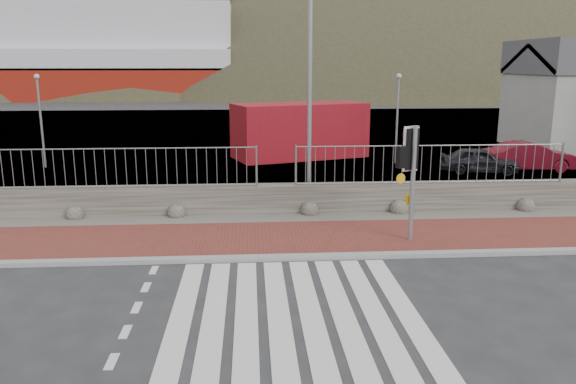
{
  "coord_description": "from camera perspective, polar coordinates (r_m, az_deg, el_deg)",
  "views": [
    {
      "loc": [
        -0.78,
        -9.64,
        4.57
      ],
      "look_at": [
        0.08,
        3.0,
        1.66
      ],
      "focal_mm": 35.0,
      "sensor_mm": 36.0,
      "label": 1
    }
  ],
  "objects": [
    {
      "name": "ground",
      "position": [
        10.69,
        0.69,
        -12.34
      ],
      "size": [
        220.0,
        220.0,
        0.0
      ],
      "primitive_type": "plane",
      "color": "#28282B",
      "rests_on": "ground"
    },
    {
      "name": "water",
      "position": [
        72.69,
        -3.31,
        9.31
      ],
      "size": [
        220.0,
        50.0,
        0.05
      ],
      "primitive_type": "cube",
      "color": "#3F4C54",
      "rests_on": "ground"
    },
    {
      "name": "zebra_crossing",
      "position": [
        10.69,
        0.69,
        -12.31
      ],
      "size": [
        4.62,
        5.6,
        0.01
      ],
      "color": "silver",
      "rests_on": "ground"
    },
    {
      "name": "streetlight",
      "position": [
        17.82,
        2.7,
        12.8
      ],
      "size": [
        1.68,
        0.59,
        8.05
      ],
      "rotation": [
        0.0,
        0.0,
        -0.25
      ],
      "color": "gray",
      "rests_on": "ground"
    },
    {
      "name": "shipping_container",
      "position": [
        27.89,
        1.2,
        6.27
      ],
      "size": [
        6.91,
        4.58,
        2.66
      ],
      "primitive_type": "cube",
      "rotation": [
        0.0,
        0.0,
        0.33
      ],
      "color": "maroon",
      "rests_on": "ground"
    },
    {
      "name": "stone_wall",
      "position": [
        17.45,
        -1.21,
        -0.71
      ],
      "size": [
        40.0,
        0.6,
        0.9
      ],
      "primitive_type": "cube",
      "color": "#454138",
      "rests_on": "ground"
    },
    {
      "name": "sidewalk_far",
      "position": [
        14.87,
        -0.69,
        -4.79
      ],
      "size": [
        40.0,
        3.0,
        0.08
      ],
      "primitive_type": "cube",
      "color": "brown",
      "rests_on": "ground"
    },
    {
      "name": "hills_backdrop",
      "position": [
        101.65,
        0.51,
        -2.83
      ],
      "size": [
        254.0,
        90.0,
        100.0
      ],
      "color": "#2E321E",
      "rests_on": "ground"
    },
    {
      "name": "car_b",
      "position": [
        26.48,
        23.33,
        3.33
      ],
      "size": [
        3.85,
        1.44,
        1.26
      ],
      "primitive_type": "imported",
      "rotation": [
        0.0,
        0.0,
        1.54
      ],
      "color": "maroon",
      "rests_on": "ground"
    },
    {
      "name": "traffic_signal_far",
      "position": [
        14.48,
        12.54,
        3.27
      ],
      "size": [
        0.75,
        0.47,
        3.05
      ],
      "rotation": [
        0.0,
        0.0,
        3.52
      ],
      "color": "gray",
      "rests_on": "ground"
    },
    {
      "name": "gravel_strip",
      "position": [
        16.78,
        -1.08,
        -2.75
      ],
      "size": [
        40.0,
        1.5,
        0.06
      ],
      "primitive_type": "cube",
      "color": "#59544C",
      "rests_on": "ground"
    },
    {
      "name": "ferry",
      "position": [
        81.13,
        -21.54,
        12.62
      ],
      "size": [
        50.0,
        16.0,
        20.0
      ],
      "color": "maroon",
      "rests_on": "ground"
    },
    {
      "name": "car_a",
      "position": [
        25.23,
        18.88,
        3.08
      ],
      "size": [
        3.42,
        1.93,
        1.1
      ],
      "primitive_type": "imported",
      "rotation": [
        0.0,
        0.0,
        1.37
      ],
      "color": "black",
      "rests_on": "ground"
    },
    {
      "name": "railing",
      "position": [
        17.03,
        -1.21,
        3.66
      ],
      "size": [
        18.07,
        0.07,
        1.22
      ],
      "color": "gray",
      "rests_on": "stone_wall"
    },
    {
      "name": "kerb_far",
      "position": [
        13.44,
        -0.33,
        -6.69
      ],
      "size": [
        40.0,
        0.25,
        0.12
      ],
      "primitive_type": "cube",
      "color": "gray",
      "rests_on": "ground"
    },
    {
      "name": "quay",
      "position": [
        37.82,
        -2.69,
        5.99
      ],
      "size": [
        120.0,
        40.0,
        0.5
      ],
      "primitive_type": "cube",
      "color": "#4C4C4F",
      "rests_on": "ground"
    }
  ]
}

